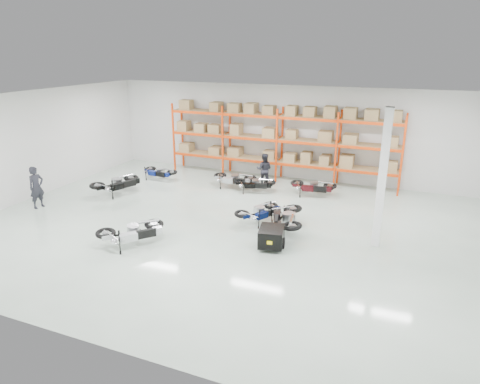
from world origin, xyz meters
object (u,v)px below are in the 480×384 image
at_px(moto_back_c, 254,181).
at_px(person_left, 37,187).
at_px(moto_back_d, 313,184).
at_px(trailer, 272,237).
at_px(moto_black_far_left, 117,181).
at_px(person_back, 264,169).
at_px(moto_back_b, 234,176).
at_px(moto_back_a, 158,170).
at_px(moto_touring_right, 286,214).
at_px(moto_silver_left, 132,228).
at_px(moto_blue_centre, 260,209).

relative_size(moto_back_c, person_left, 0.94).
height_order(moto_back_d, person_left, person_left).
bearing_deg(person_left, trailer, -78.96).
bearing_deg(moto_black_far_left, moto_back_d, -136.35).
bearing_deg(person_back, moto_back_b, 25.99).
xyz_separation_m(trailer, moto_back_a, (-7.54, 5.15, 0.09)).
bearing_deg(moto_back_b, moto_black_far_left, 117.42).
bearing_deg(moto_back_a, moto_black_far_left, 175.89).
xyz_separation_m(moto_back_b, person_back, (1.19, 0.86, 0.23)).
distance_m(trailer, moto_back_b, 6.50).
xyz_separation_m(moto_black_far_left, person_left, (-1.88, -2.64, 0.24)).
relative_size(moto_touring_right, person_back, 1.28).
height_order(moto_back_a, moto_back_c, moto_back_c).
relative_size(moto_black_far_left, moto_back_c, 1.24).
height_order(moto_black_far_left, trailer, moto_black_far_left).
bearing_deg(moto_silver_left, moto_back_c, -65.02).
xyz_separation_m(moto_back_a, person_back, (5.10, 1.10, 0.28)).
xyz_separation_m(moto_touring_right, moto_back_b, (-3.63, 3.79, -0.06)).
bearing_deg(trailer, moto_back_a, 134.32).
height_order(moto_back_d, person_back, person_back).
distance_m(moto_blue_centre, trailer, 2.21).
bearing_deg(moto_touring_right, person_left, 174.77).
height_order(moto_silver_left, person_back, person_back).
distance_m(trailer, person_back, 6.72).
bearing_deg(moto_silver_left, moto_touring_right, -104.20).
xyz_separation_m(moto_silver_left, moto_back_a, (-3.26, 6.66, -0.10)).
distance_m(person_left, person_back, 9.76).
bearing_deg(person_left, moto_black_far_left, -24.74).
bearing_deg(person_back, moto_back_d, 156.40).
relative_size(moto_back_b, person_left, 1.03).
distance_m(moto_silver_left, moto_back_b, 6.92).
distance_m(trailer, moto_back_d, 5.66).
bearing_deg(person_back, moto_touring_right, 107.64).
distance_m(moto_back_d, person_back, 2.55).
xyz_separation_m(moto_touring_right, moto_back_c, (-2.51, 3.55, -0.11)).
distance_m(moto_silver_left, moto_black_far_left, 5.55).
bearing_deg(moto_blue_centre, person_back, -43.51).
distance_m(trailer, moto_back_a, 9.14).
bearing_deg(moto_touring_right, moto_silver_left, -158.66).
bearing_deg(moto_back_d, person_left, 113.74).
xyz_separation_m(moto_back_b, moto_back_c, (1.12, -0.24, -0.05)).
relative_size(moto_blue_centre, moto_back_b, 0.96).
distance_m(moto_back_b, moto_back_c, 1.14).
bearing_deg(trailer, person_back, 99.99).
relative_size(moto_black_far_left, person_left, 1.17).
xyz_separation_m(moto_black_far_left, moto_touring_right, (8.02, -1.00, -0.01)).
bearing_deg(moto_blue_centre, moto_back_b, -24.65).
height_order(moto_blue_centre, moto_touring_right, moto_touring_right).
relative_size(moto_back_a, person_left, 0.94).
relative_size(moto_blue_centre, moto_touring_right, 0.86).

